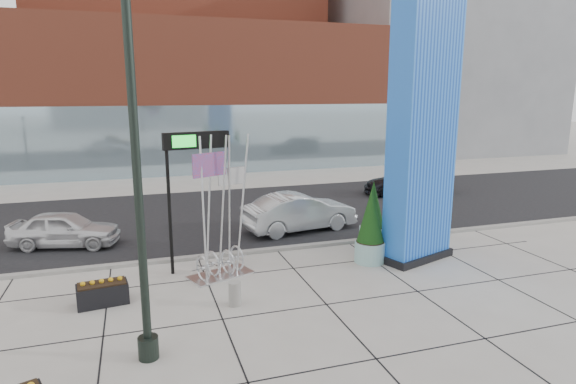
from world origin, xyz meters
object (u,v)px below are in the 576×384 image
object	(u,v)px
overhead_street_sign	(192,153)
public_art_sculpture	(220,240)
lamp_post	(140,212)
car_silver_mid	(300,212)
concrete_bollard	(235,294)
blue_pylon	(422,135)
car_white_west	(65,229)

from	to	relation	value
overhead_street_sign	public_art_sculpture	bearing A→B (deg)	-53.93
lamp_post	car_silver_mid	size ratio (longest dim) A/B	1.70
public_art_sculpture	lamp_post	bearing A→B (deg)	-139.24
concrete_bollard	blue_pylon	bearing A→B (deg)	14.60
concrete_bollard	car_white_west	distance (m)	8.96
blue_pylon	overhead_street_sign	xyz separation A→B (m)	(-7.76, 1.19, -0.46)
overhead_street_sign	lamp_post	bearing A→B (deg)	-119.22
blue_pylon	concrete_bollard	distance (m)	8.39
blue_pylon	car_silver_mid	world-z (taller)	blue_pylon
lamp_post	concrete_bollard	distance (m)	4.49
concrete_bollard	overhead_street_sign	distance (m)	4.82
lamp_post	public_art_sculpture	size ratio (longest dim) A/B	1.80
lamp_post	car_silver_mid	world-z (taller)	lamp_post
concrete_bollard	car_silver_mid	xyz separation A→B (m)	(4.21, 6.53, 0.47)
concrete_bollard	overhead_street_sign	world-z (taller)	overhead_street_sign
lamp_post	car_silver_mid	distance (m)	11.24
lamp_post	public_art_sculpture	bearing A→B (deg)	61.33
overhead_street_sign	blue_pylon	bearing A→B (deg)	-19.32
car_white_west	car_silver_mid	xyz separation A→B (m)	(9.47, -0.71, 0.12)
public_art_sculpture	car_silver_mid	distance (m)	5.93
lamp_post	concrete_bollard	size ratio (longest dim) A/B	11.98
lamp_post	car_white_west	world-z (taller)	lamp_post
blue_pylon	public_art_sculpture	distance (m)	7.78
public_art_sculpture	overhead_street_sign	size ratio (longest dim) A/B	1.00
public_art_sculpture	concrete_bollard	distance (m)	2.52
lamp_post	overhead_street_sign	world-z (taller)	lamp_post
concrete_bollard	car_silver_mid	world-z (taller)	car_silver_mid
lamp_post	car_silver_mid	xyz separation A→B (m)	(6.65, 8.67, -2.63)
blue_pylon	car_white_west	world-z (taller)	blue_pylon
overhead_street_sign	car_white_west	world-z (taller)	overhead_street_sign
blue_pylon	overhead_street_sign	bearing A→B (deg)	152.02
overhead_street_sign	car_silver_mid	distance (m)	6.83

